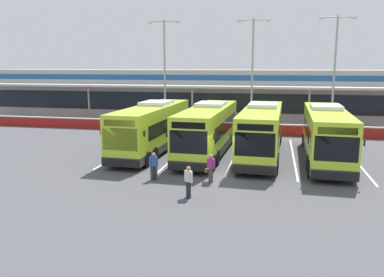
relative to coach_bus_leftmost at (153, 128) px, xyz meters
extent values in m
plane|color=#4C4C51|center=(6.33, -5.48, -1.79)|extent=(200.00, 200.00, 0.00)
cube|color=#B7B7B2|center=(6.33, 21.52, 0.96)|extent=(70.00, 10.00, 5.50)
cube|color=#19232D|center=(6.33, 16.50, 0.51)|extent=(66.00, 0.08, 2.20)
cube|color=navy|center=(6.33, 16.49, 3.36)|extent=(68.00, 0.08, 0.60)
cube|color=beige|center=(6.33, 15.02, 2.41)|extent=(67.00, 3.00, 0.24)
cube|color=gray|center=(6.33, 21.52, 3.96)|extent=(70.00, 10.00, 0.50)
cylinder|color=#999999|center=(-12.27, 13.82, 0.31)|extent=(0.20, 0.20, 4.20)
cylinder|color=#999999|center=(0.13, 13.82, 0.31)|extent=(0.20, 0.20, 4.20)
cylinder|color=#999999|center=(12.53, 13.82, 0.31)|extent=(0.20, 0.20, 4.20)
cube|color=maroon|center=(6.33, 9.02, -1.29)|extent=(60.00, 0.36, 1.00)
cube|color=#B2B2B2|center=(6.33, 9.02, -0.74)|extent=(60.00, 0.40, 0.10)
cube|color=#B7DB2D|center=(0.00, -0.04, 0.12)|extent=(2.90, 12.07, 3.19)
cube|color=#333333|center=(0.00, -0.04, -1.19)|extent=(2.92, 12.09, 0.56)
cube|color=black|center=(0.01, 0.36, 0.36)|extent=(2.86, 9.67, 0.96)
cube|color=black|center=(-0.18, -5.99, 0.26)|extent=(2.31, 0.17, 1.40)
cube|color=black|center=(-0.18, -6.00, 1.26)|extent=(2.05, 0.14, 0.40)
cube|color=silver|center=(0.03, 0.96, 1.85)|extent=(2.13, 2.86, 0.28)
cube|color=black|center=(-0.18, -6.10, -1.24)|extent=(2.45, 0.23, 0.44)
cube|color=black|center=(1.29, -5.68, 0.61)|extent=(0.08, 0.12, 0.36)
cube|color=black|center=(-1.62, -5.59, 0.61)|extent=(0.08, 0.12, 0.36)
cylinder|color=black|center=(1.33, 4.52, -1.27)|extent=(0.35, 1.05, 1.04)
cylinder|color=black|center=(-1.06, 4.59, -1.27)|extent=(0.35, 1.05, 1.04)
cylinder|color=black|center=(1.10, -3.27, -1.27)|extent=(0.35, 1.05, 1.04)
cylinder|color=black|center=(-1.29, -3.20, -1.27)|extent=(0.35, 1.05, 1.04)
cylinder|color=black|center=(1.06, -4.67, -1.27)|extent=(0.35, 1.05, 1.04)
cylinder|color=black|center=(-1.33, -4.60, -1.27)|extent=(0.35, 1.05, 1.04)
cube|color=#B7DB2D|center=(4.32, -0.06, 0.12)|extent=(2.90, 12.07, 3.19)
cube|color=#333333|center=(4.32, -0.06, -1.19)|extent=(2.92, 12.09, 0.56)
cube|color=black|center=(4.33, 0.34, 0.36)|extent=(2.86, 9.67, 0.96)
cube|color=black|center=(4.14, -6.00, 0.26)|extent=(2.31, 0.17, 1.40)
cube|color=black|center=(4.14, -6.01, 1.26)|extent=(2.05, 0.14, 0.40)
cube|color=silver|center=(4.35, 0.94, 1.85)|extent=(2.13, 2.86, 0.28)
cube|color=black|center=(4.14, -6.11, -1.24)|extent=(2.45, 0.23, 0.44)
cube|color=black|center=(5.61, -5.70, 0.61)|extent=(0.08, 0.12, 0.36)
cube|color=black|center=(2.70, -5.61, 0.61)|extent=(0.08, 0.12, 0.36)
cylinder|color=black|center=(5.65, 4.51, -1.27)|extent=(0.35, 1.05, 1.04)
cylinder|color=black|center=(3.26, 4.58, -1.27)|extent=(0.35, 1.05, 1.04)
cylinder|color=black|center=(5.42, -3.29, -1.27)|extent=(0.35, 1.05, 1.04)
cylinder|color=black|center=(3.03, -3.22, -1.27)|extent=(0.35, 1.05, 1.04)
cylinder|color=black|center=(5.38, -4.69, -1.27)|extent=(0.35, 1.05, 1.04)
cylinder|color=black|center=(2.99, -4.62, -1.27)|extent=(0.35, 1.05, 1.04)
cube|color=#B7DB2D|center=(8.19, 0.03, 0.12)|extent=(2.90, 12.07, 3.19)
cube|color=#333333|center=(8.19, 0.03, -1.19)|extent=(2.92, 12.09, 0.56)
cube|color=black|center=(8.20, 0.43, 0.36)|extent=(2.86, 9.67, 0.96)
cube|color=black|center=(8.02, -5.92, 0.26)|extent=(2.31, 0.17, 1.40)
cube|color=black|center=(8.02, -5.93, 1.26)|extent=(2.05, 0.14, 0.40)
cube|color=silver|center=(8.22, 1.03, 1.85)|extent=(2.13, 2.86, 0.28)
cube|color=black|center=(8.01, -6.03, -1.24)|extent=(2.45, 0.23, 0.44)
cube|color=black|center=(9.48, -5.61, 0.61)|extent=(0.08, 0.12, 0.36)
cube|color=black|center=(6.57, -5.52, 0.61)|extent=(0.08, 0.12, 0.36)
cylinder|color=black|center=(9.52, 4.59, -1.27)|extent=(0.35, 1.05, 1.04)
cylinder|color=black|center=(7.13, 4.66, -1.27)|extent=(0.35, 1.05, 1.04)
cylinder|color=black|center=(9.29, -3.20, -1.27)|extent=(0.35, 1.05, 1.04)
cylinder|color=black|center=(6.90, -3.13, -1.27)|extent=(0.35, 1.05, 1.04)
cylinder|color=black|center=(9.25, -4.60, -1.27)|extent=(0.35, 1.05, 1.04)
cylinder|color=black|center=(6.86, -4.53, -1.27)|extent=(0.35, 1.05, 1.04)
cube|color=#B7DB2D|center=(12.59, -0.26, 0.12)|extent=(2.90, 12.07, 3.19)
cube|color=#333333|center=(12.59, -0.26, -1.19)|extent=(2.92, 12.09, 0.56)
cube|color=black|center=(12.60, 0.14, 0.36)|extent=(2.86, 9.67, 0.96)
cube|color=black|center=(12.41, -6.21, 0.26)|extent=(2.31, 0.17, 1.40)
cube|color=black|center=(12.41, -6.22, 1.26)|extent=(2.05, 0.14, 0.40)
cube|color=silver|center=(12.62, 0.74, 1.85)|extent=(2.13, 2.86, 0.28)
cube|color=black|center=(12.41, -6.32, -1.24)|extent=(2.45, 0.23, 0.44)
cube|color=black|center=(13.88, -5.90, 0.61)|extent=(0.08, 0.12, 0.36)
cube|color=black|center=(10.97, -5.82, 0.61)|extent=(0.08, 0.12, 0.36)
cylinder|color=black|center=(13.92, 4.30, -1.27)|extent=(0.35, 1.05, 1.04)
cylinder|color=black|center=(11.53, 4.37, -1.27)|extent=(0.35, 1.05, 1.04)
cylinder|color=black|center=(13.69, -3.50, -1.27)|extent=(0.35, 1.05, 1.04)
cylinder|color=black|center=(11.30, -3.42, -1.27)|extent=(0.35, 1.05, 1.04)
cylinder|color=black|center=(13.65, -4.89, -1.27)|extent=(0.35, 1.05, 1.04)
cylinder|color=black|center=(11.26, -4.82, -1.27)|extent=(0.35, 1.05, 1.04)
cube|color=silver|center=(-2.07, 0.52, -1.78)|extent=(0.14, 13.00, 0.01)
cube|color=silver|center=(2.13, 0.52, -1.78)|extent=(0.14, 13.00, 0.01)
cube|color=silver|center=(6.33, 0.52, -1.78)|extent=(0.14, 13.00, 0.01)
cube|color=silver|center=(10.53, 0.52, -1.78)|extent=(0.14, 13.00, 0.01)
cube|color=silver|center=(14.73, 0.52, -1.78)|extent=(0.14, 13.00, 0.01)
cube|color=#4C4238|center=(5.64, -6.96, -1.37)|extent=(0.22, 0.23, 0.84)
cube|color=#4C4238|center=(5.70, -7.15, -1.37)|extent=(0.22, 0.23, 0.84)
cube|color=#A32D89|center=(5.67, -7.06, -0.67)|extent=(0.40, 0.37, 0.56)
cube|color=#A32D89|center=(5.49, -6.93, -0.69)|extent=(0.13, 0.13, 0.54)
cube|color=#A32D89|center=(5.85, -7.19, -0.69)|extent=(0.13, 0.13, 0.54)
sphere|color=tan|center=(5.67, -7.06, -0.28)|extent=(0.22, 0.22, 0.22)
cube|color=olive|center=(5.45, -6.88, -1.16)|extent=(0.26, 0.30, 0.22)
cylinder|color=olive|center=(5.45, -6.88, -0.98)|extent=(0.02, 0.02, 0.16)
cube|color=#33333D|center=(2.28, -7.30, -1.37)|extent=(0.23, 0.23, 0.84)
cube|color=#33333D|center=(2.48, -7.27, -1.37)|extent=(0.23, 0.23, 0.84)
cube|color=#2D5693|center=(2.38, -7.29, -0.67)|extent=(0.39, 0.40, 0.56)
cube|color=#2D5693|center=(2.23, -7.45, -0.69)|extent=(0.13, 0.13, 0.54)
cube|color=#2D5693|center=(2.53, -7.13, -0.69)|extent=(0.13, 0.13, 0.54)
sphere|color=tan|center=(2.38, -7.29, -0.28)|extent=(0.22, 0.22, 0.22)
cube|color=black|center=(4.97, -9.75, -1.37)|extent=(0.22, 0.23, 0.84)
cube|color=black|center=(5.03, -9.94, -1.37)|extent=(0.22, 0.23, 0.84)
cube|color=silver|center=(5.00, -9.85, -0.67)|extent=(0.40, 0.38, 0.56)
cube|color=silver|center=(4.83, -9.71, -0.69)|extent=(0.13, 0.13, 0.54)
cube|color=silver|center=(5.18, -9.98, -0.69)|extent=(0.13, 0.13, 0.54)
sphere|color=tan|center=(5.00, -9.85, -0.28)|extent=(0.22, 0.22, 0.22)
cylinder|color=#9E9EA3|center=(-2.07, 10.63, 3.71)|extent=(0.20, 0.20, 11.00)
cylinder|color=#9E9EA3|center=(-2.07, 10.63, 9.06)|extent=(2.80, 0.10, 0.10)
cube|color=silver|center=(-3.47, 10.63, 8.96)|extent=(0.44, 0.28, 0.20)
cube|color=silver|center=(-0.67, 10.63, 8.96)|extent=(0.44, 0.28, 0.20)
cylinder|color=#9E9EA3|center=(6.74, 11.36, 3.71)|extent=(0.20, 0.20, 11.00)
cylinder|color=#9E9EA3|center=(6.74, 11.36, 9.06)|extent=(2.80, 0.10, 0.10)
cube|color=silver|center=(5.34, 11.36, 8.96)|extent=(0.44, 0.28, 0.20)
cube|color=silver|center=(8.14, 11.36, 8.96)|extent=(0.44, 0.28, 0.20)
cylinder|color=#9E9EA3|center=(14.37, 10.59, 3.71)|extent=(0.20, 0.20, 11.00)
cylinder|color=#9E9EA3|center=(14.37, 10.59, 9.06)|extent=(2.80, 0.10, 0.10)
cube|color=silver|center=(12.97, 10.59, 8.96)|extent=(0.44, 0.28, 0.20)
cube|color=silver|center=(15.77, 10.59, 8.96)|extent=(0.44, 0.28, 0.20)
camera|label=1|loc=(9.05, -27.85, 4.71)|focal=36.13mm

